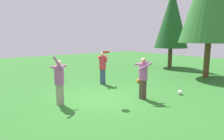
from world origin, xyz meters
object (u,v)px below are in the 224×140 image
Objects in this scene: person_catcher at (143,75)px; frisbee at (106,52)px; person_thrower at (59,79)px; person_bystander at (103,65)px; ball_orange at (139,81)px; tree_left at (172,18)px; ball_white at (180,92)px.

frisbee is at bearing -0.00° from person_catcher.
person_thrower is 5.15× the size of frisbee.
person_catcher is 3.03m from person_bystander.
tree_left is at bearing 111.01° from ball_orange.
frisbee is (2.34, -1.54, 0.88)m from person_bystander.
ball_white is (2.00, 4.55, -0.87)m from person_thrower.
tree_left reaches higher than ball_white.
person_catcher is (1.38, 2.87, 0.00)m from person_thrower.
person_thrower reaches higher than person_bystander.
person_bystander is 7.06× the size of ball_orange.
person_bystander is at bearing 146.66° from frisbee.
person_thrower is 4.89m from ball_orange.
tree_left is at bearing -123.85° from person_catcher.
frisbee is at bearing -113.50° from ball_white.
person_bystander reaches higher than ball_white.
ball_orange is at bearing -105.71° from person_catcher.
tree_left is at bearing 133.10° from person_bystander.
ball_orange is at bearing 31.68° from person_thrower.
ball_orange is 2.64m from ball_white.
person_thrower is 3.18m from person_catcher.
ball_orange is at bearing -68.99° from tree_left.
ball_orange is (-1.34, 3.21, -1.76)m from frisbee.
ball_white is 0.03× the size of tree_left.
ball_orange reaches higher than ball_white.
person_catcher is 0.26× the size of tree_left.
tree_left reaches higher than frisbee.
frisbee reaches higher than ball_orange.
person_bystander is at bearing -121.03° from ball_orange.
person_thrower is at bearing -114.04° from frisbee.
frisbee is 1.47× the size of ball_orange.
frisbee is at bearing -67.38° from ball_orange.
person_thrower is 5.04m from ball_white.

